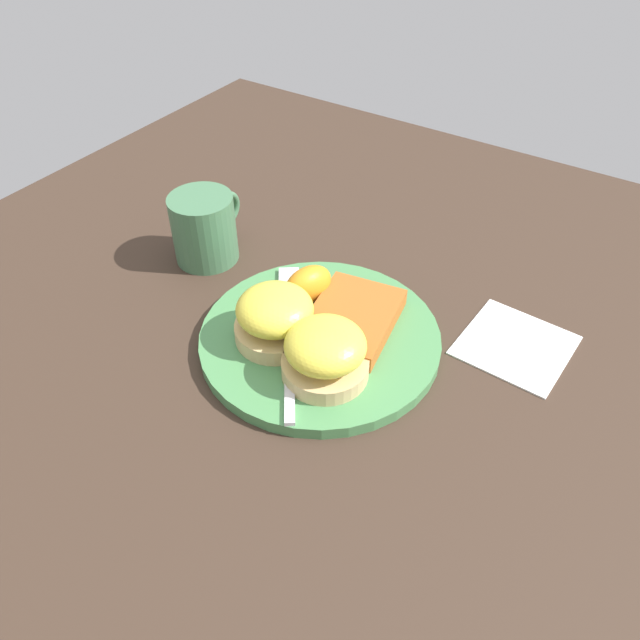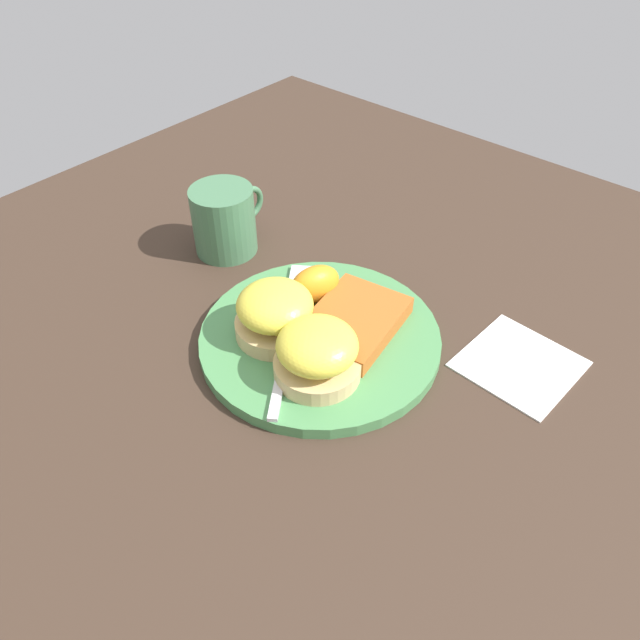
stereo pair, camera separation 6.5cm
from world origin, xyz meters
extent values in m
plane|color=#38281E|center=(0.00, 0.00, 0.00)|extent=(1.10, 1.10, 0.00)
cylinder|color=#47844C|center=(0.00, 0.00, 0.01)|extent=(0.26, 0.26, 0.01)
cylinder|color=tan|center=(-0.03, 0.04, 0.02)|extent=(0.09, 0.09, 0.02)
ellipsoid|color=yellow|center=(-0.03, 0.04, 0.05)|extent=(0.08, 0.08, 0.04)
cylinder|color=tan|center=(-0.05, -0.04, 0.02)|extent=(0.09, 0.09, 0.02)
ellipsoid|color=yellow|center=(-0.05, -0.04, 0.05)|extent=(0.08, 0.08, 0.04)
cube|color=#AE5821|center=(0.03, -0.02, 0.02)|extent=(0.13, 0.10, 0.02)
ellipsoid|color=orange|center=(0.04, 0.04, 0.04)|extent=(0.07, 0.05, 0.04)
cube|color=silver|center=(-0.07, -0.01, 0.02)|extent=(0.11, 0.08, 0.00)
cube|color=silver|center=(0.05, 0.08, 0.02)|extent=(0.05, 0.05, 0.00)
cylinder|color=#42704C|center=(0.05, 0.21, 0.04)|extent=(0.08, 0.08, 0.09)
torus|color=#42704C|center=(0.10, 0.21, 0.05)|extent=(0.05, 0.01, 0.05)
cube|color=white|center=(0.11, -0.18, 0.00)|extent=(0.12, 0.12, 0.00)
camera|label=1|loc=(-0.41, -0.27, 0.47)|focal=35.00mm
camera|label=2|loc=(-0.37, -0.32, 0.47)|focal=35.00mm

